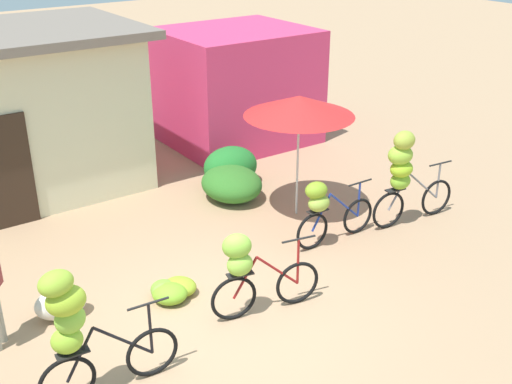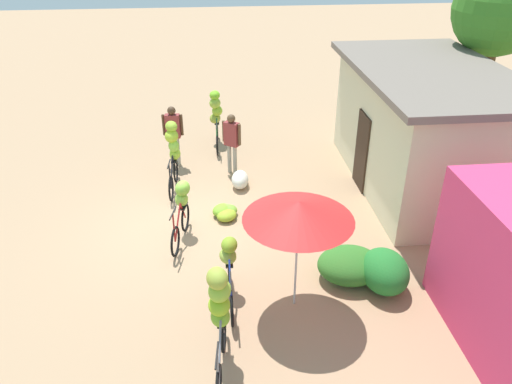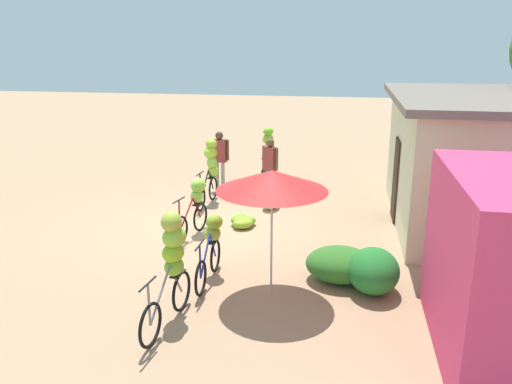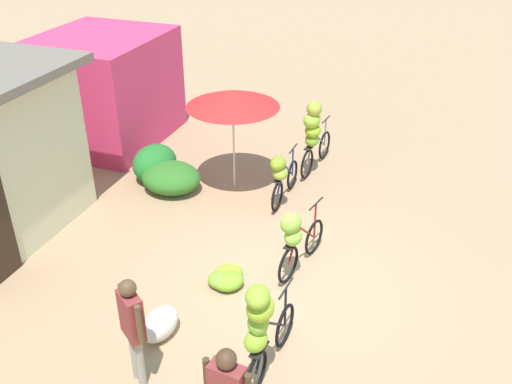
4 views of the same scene
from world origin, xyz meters
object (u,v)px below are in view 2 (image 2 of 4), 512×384
object	(u,v)px
bicycle_center_loaded	(181,207)
person_vendor	(173,130)
tree_behind_building	(499,12)
person_bystander	(232,138)
bicycle_rightmost	(220,310)
banana_pile_on_ground	(225,212)
market_umbrella	(299,211)
bicycle_by_shop	(229,266)
produce_sack	(240,180)
building_low	(424,128)
bicycle_leftmost	(216,114)
bicycle_near_pile	(173,149)

from	to	relation	value
bicycle_center_loaded	person_vendor	bearing A→B (deg)	-175.16
tree_behind_building	person_bystander	bearing A→B (deg)	-83.01
bicycle_rightmost	banana_pile_on_ground	xyz separation A→B (m)	(-4.37, 0.27, -0.92)
market_umbrella	bicycle_center_loaded	bearing A→B (deg)	-139.52
bicycle_rightmost	market_umbrella	bearing A→B (deg)	130.28
tree_behind_building	bicycle_center_loaded	distance (m)	10.00
bicycle_by_shop	produce_sack	distance (m)	4.30
building_low	person_vendor	xyz separation A→B (m)	(-1.78, -6.43, -0.49)
banana_pile_on_ground	produce_sack	xyz separation A→B (m)	(-1.42, 0.46, 0.09)
tree_behind_building	bicycle_by_shop	distance (m)	10.30
bicycle_leftmost	bicycle_near_pile	distance (m)	2.87
bicycle_center_loaded	bicycle_rightmost	size ratio (longest dim) A/B	0.90
produce_sack	person_vendor	size ratio (longest dim) A/B	0.40
bicycle_center_loaded	banana_pile_on_ground	size ratio (longest dim) A/B	1.85
bicycle_leftmost	bicycle_by_shop	xyz separation A→B (m)	(7.16, 0.01, -0.30)
bicycle_near_pile	banana_pile_on_ground	distance (m)	2.31
banana_pile_on_ground	person_bystander	bearing A→B (deg)	172.26
building_low	person_bystander	distance (m)	4.99
market_umbrella	bicycle_center_loaded	world-z (taller)	market_umbrella
bicycle_center_loaded	banana_pile_on_ground	bearing A→B (deg)	125.70
building_low	person_vendor	size ratio (longest dim) A/B	3.50
market_umbrella	produce_sack	xyz separation A→B (m)	(-4.60, -0.68, -1.81)
building_low	person_bystander	size ratio (longest dim) A/B	3.57
tree_behind_building	produce_sack	xyz separation A→B (m)	(1.76, -7.18, -3.78)
bicycle_rightmost	person_vendor	distance (m)	7.40
building_low	bicycle_by_shop	xyz separation A→B (m)	(4.01, -5.19, -0.89)
bicycle_center_loaded	banana_pile_on_ground	distance (m)	1.35
bicycle_by_shop	bicycle_leftmost	bearing A→B (deg)	-179.90
bicycle_center_loaded	person_bystander	xyz separation A→B (m)	(-2.99, 1.29, 0.31)
market_umbrella	bicycle_near_pile	bearing A→B (deg)	-154.14
produce_sack	bicycle_rightmost	bearing A→B (deg)	-7.17
market_umbrella	bicycle_leftmost	size ratio (longest dim) A/B	1.29
bicycle_center_loaded	person_vendor	xyz separation A→B (m)	(-3.67, -0.31, 0.33)
bicycle_near_pile	person_vendor	size ratio (longest dim) A/B	1.00
bicycle_rightmost	produce_sack	distance (m)	5.89
market_umbrella	person_vendor	world-z (taller)	market_umbrella
banana_pile_on_ground	person_bystander	distance (m)	2.48
building_low	tree_behind_building	distance (m)	4.02
person_vendor	building_low	bearing A→B (deg)	74.50
bicycle_center_loaded	produce_sack	world-z (taller)	bicycle_center_loaded
bicycle_by_shop	person_vendor	size ratio (longest dim) A/B	0.93
market_umbrella	person_vendor	size ratio (longest dim) A/B	1.27
bicycle_leftmost	person_vendor	size ratio (longest dim) A/B	0.98
tree_behind_building	person_vendor	bearing A→B (deg)	-88.61
bicycle_leftmost	person_bystander	bearing A→B (deg)	10.06
bicycle_by_shop	banana_pile_on_ground	world-z (taller)	bicycle_by_shop
tree_behind_building	produce_sack	distance (m)	8.31
person_vendor	bicycle_center_loaded	bearing A→B (deg)	4.84
produce_sack	person_vendor	bearing A→B (deg)	-131.51
bicycle_by_shop	market_umbrella	bearing A→B (deg)	73.31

